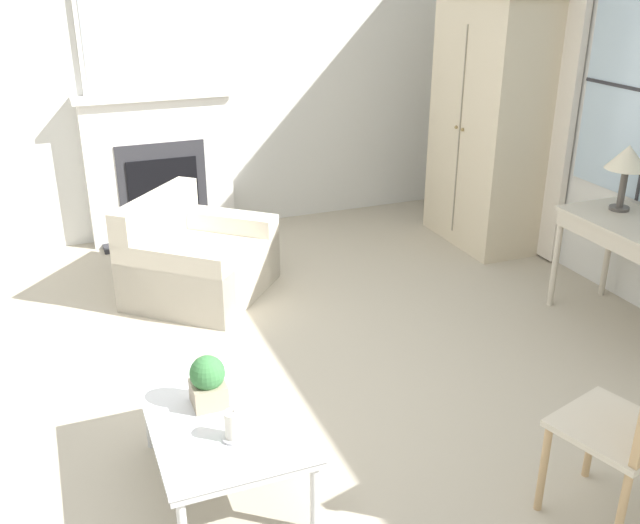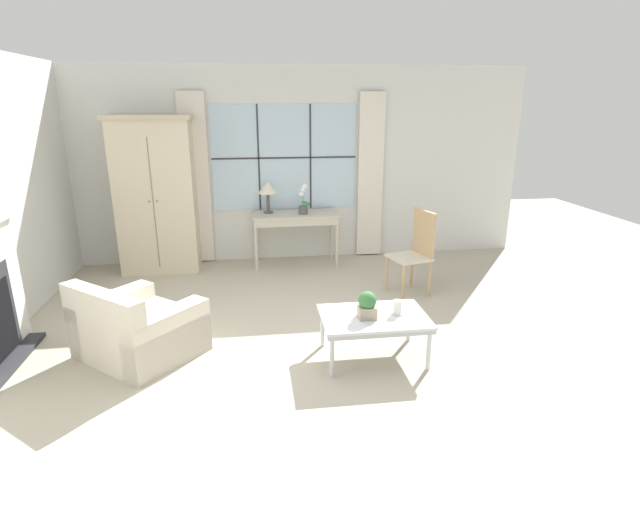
{
  "view_description": "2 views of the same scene",
  "coord_description": "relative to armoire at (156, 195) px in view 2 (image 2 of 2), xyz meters",
  "views": [
    {
      "loc": [
        3.28,
        -0.88,
        2.35
      ],
      "look_at": [
        -0.1,
        0.46,
        0.8
      ],
      "focal_mm": 40.0,
      "sensor_mm": 36.0,
      "label": 1
    },
    {
      "loc": [
        -0.51,
        -4.38,
        2.3
      ],
      "look_at": [
        0.13,
        0.17,
        0.82
      ],
      "focal_mm": 28.0,
      "sensor_mm": 36.0,
      "label": 2
    }
  ],
  "objects": [
    {
      "name": "ground_plane",
      "position": [
        1.8,
        -2.67,
        -1.07
      ],
      "size": [
        14.0,
        14.0,
        0.0
      ],
      "primitive_type": "plane",
      "color": "#B2A893"
    },
    {
      "name": "wall_back_windowed",
      "position": [
        1.8,
        0.35,
        0.32
      ],
      "size": [
        7.2,
        0.14,
        2.8
      ],
      "color": "silver",
      "rests_on": "ground_plane"
    },
    {
      "name": "armoire",
      "position": [
        0.0,
        0.0,
        0.0
      ],
      "size": [
        1.12,
        0.62,
        2.14
      ],
      "color": "beige",
      "rests_on": "ground_plane"
    },
    {
      "name": "console_table",
      "position": [
        1.91,
        -0.01,
        -0.4
      ],
      "size": [
        1.24,
        0.56,
        0.76
      ],
      "color": "beige",
      "rests_on": "ground_plane"
    },
    {
      "name": "table_lamp",
      "position": [
        1.53,
        0.06,
        0.04
      ],
      "size": [
        0.28,
        0.28,
        0.45
      ],
      "color": "#4C4742",
      "rests_on": "console_table"
    },
    {
      "name": "potted_orchid",
      "position": [
        2.02,
        -0.06,
        -0.15
      ],
      "size": [
        0.17,
        0.13,
        0.43
      ],
      "color": "#4C4C51",
      "rests_on": "console_table"
    },
    {
      "name": "armchair_upholstered",
      "position": [
        0.18,
        -2.61,
        -0.82
      ],
      "size": [
        1.31,
        1.3,
        0.74
      ],
      "color": "beige",
      "rests_on": "ground_plane"
    },
    {
      "name": "side_chair_wooden",
      "position": [
        3.27,
        -1.4,
        -0.48
      ],
      "size": [
        0.54,
        0.54,
        1.04
      ],
      "color": "beige",
      "rests_on": "ground_plane"
    },
    {
      "name": "coffee_table",
      "position": [
        2.36,
        -2.96,
        -0.69
      ],
      "size": [
        0.97,
        0.68,
        0.43
      ],
      "color": "silver",
      "rests_on": "ground_plane"
    },
    {
      "name": "potted_plant_small",
      "position": [
        2.28,
        -3.0,
        -0.52
      ],
      "size": [
        0.16,
        0.16,
        0.25
      ],
      "color": "tan",
      "rests_on": "coffee_table"
    },
    {
      "name": "pillar_candle",
      "position": [
        2.58,
        -2.96,
        -0.58
      ],
      "size": [
        0.11,
        0.11,
        0.15
      ],
      "color": "silver",
      "rests_on": "coffee_table"
    }
  ]
}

